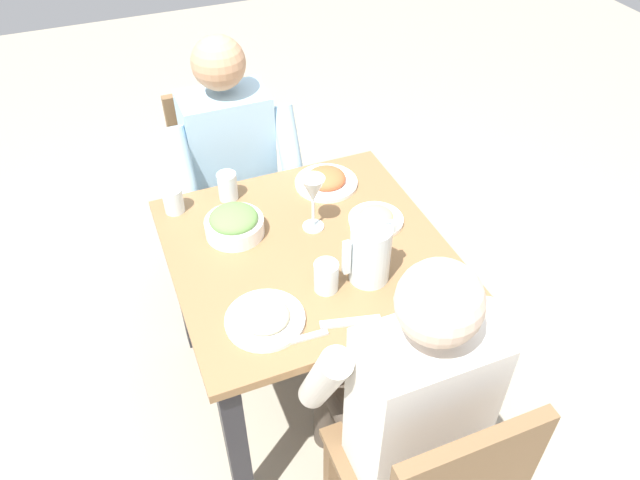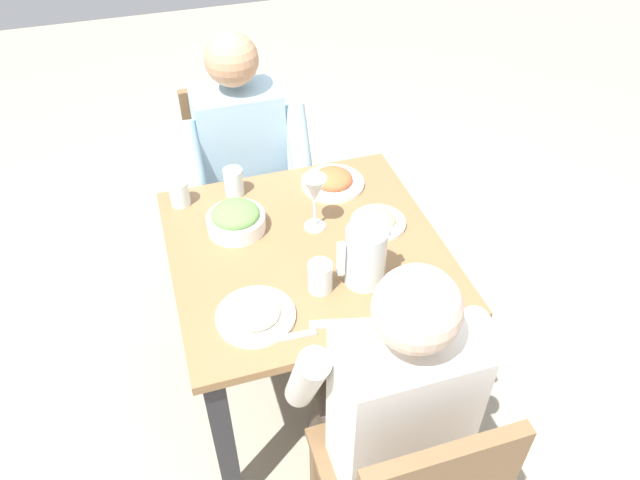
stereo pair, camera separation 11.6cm
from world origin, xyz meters
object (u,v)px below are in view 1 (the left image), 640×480
at_px(water_pitcher, 370,253).
at_px(water_glass_near_left, 228,186).
at_px(wine_glass, 313,192).
at_px(diner_near, 237,180).
at_px(diner_far, 400,390).
at_px(water_glass_far_left, 173,200).
at_px(plate_rice_curry, 326,180).
at_px(plate_fries, 376,218).
at_px(salad_bowl, 234,223).
at_px(water_glass_by_pitcher, 326,276).
at_px(chair_near, 227,182).
at_px(plate_beans, 265,318).
at_px(dining_table, 308,276).

distance_m(water_pitcher, water_glass_near_left, 0.60).
bearing_deg(wine_glass, diner_near, -73.30).
xyz_separation_m(diner_far, wine_glass, (0.00, -0.62, 0.22)).
relative_size(water_glass_near_left, water_glass_far_left, 1.13).
bearing_deg(water_pitcher, plate_rice_curry, -97.13).
height_order(plate_rice_curry, water_glass_far_left, water_glass_far_left).
bearing_deg(plate_rice_curry, plate_fries, 106.35).
bearing_deg(water_glass_near_left, salad_bowl, 80.64).
bearing_deg(diner_far, diner_near, -82.65).
bearing_deg(water_glass_by_pitcher, water_pitcher, 178.48).
height_order(chair_near, diner_near, diner_near).
distance_m(water_pitcher, wine_glass, 0.29).
distance_m(diner_far, plate_rice_curry, 0.84).
relative_size(chair_near, water_glass_near_left, 8.75).
relative_size(plate_rice_curry, plate_fries, 1.22).
xyz_separation_m(water_glass_near_left, water_glass_far_left, (0.19, 0.00, -0.01)).
xyz_separation_m(diner_far, plate_rice_curry, (-0.13, -0.82, 0.10)).
bearing_deg(water_glass_by_pitcher, plate_beans, 15.17).
distance_m(plate_rice_curry, wine_glass, 0.27).
bearing_deg(water_glass_far_left, chair_near, -123.52).
bearing_deg(plate_rice_curry, water_glass_near_left, -8.87).
bearing_deg(diner_far, wine_glass, -89.71).
bearing_deg(plate_rice_curry, water_glass_far_left, -5.70).
xyz_separation_m(chair_near, water_glass_near_left, (0.08, 0.40, 0.27)).
bearing_deg(water_glass_by_pitcher, water_glass_far_left, -57.42).
bearing_deg(water_glass_by_pitcher, dining_table, -93.59).
distance_m(plate_beans, water_glass_far_left, 0.59).
bearing_deg(salad_bowl, dining_table, 141.66).
relative_size(dining_table, water_glass_by_pitcher, 8.84).
distance_m(dining_table, wine_glass, 0.29).
xyz_separation_m(dining_table, salad_bowl, (0.19, -0.15, 0.17)).
xyz_separation_m(salad_bowl, plate_fries, (-0.45, 0.12, -0.03)).
distance_m(chair_near, water_glass_far_left, 0.55).
distance_m(diner_far, water_glass_far_left, 0.97).
bearing_deg(water_glass_near_left, diner_far, 103.90).
distance_m(diner_far, plate_beans, 0.41).
xyz_separation_m(dining_table, water_pitcher, (-0.12, 0.19, 0.22)).
relative_size(water_pitcher, salad_bowl, 1.01).
distance_m(plate_fries, water_glass_by_pitcher, 0.35).
xyz_separation_m(diner_far, plate_beans, (0.27, -0.29, 0.09)).
distance_m(plate_rice_curry, water_glass_by_pitcher, 0.51).
bearing_deg(diner_far, water_glass_near_left, -76.10).
xyz_separation_m(plate_rice_curry, wine_glass, (0.13, 0.20, 0.12)).
xyz_separation_m(dining_table, water_glass_near_left, (0.16, -0.34, 0.18)).
xyz_separation_m(plate_fries, water_glass_near_left, (0.42, -0.30, 0.03)).
bearing_deg(salad_bowl, chair_near, -100.54).
xyz_separation_m(dining_table, diner_near, (0.08, -0.53, 0.05)).
xyz_separation_m(chair_near, salad_bowl, (0.11, 0.59, 0.26)).
height_order(diner_far, plate_beans, diner_far).
height_order(diner_near, wine_glass, diner_near).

